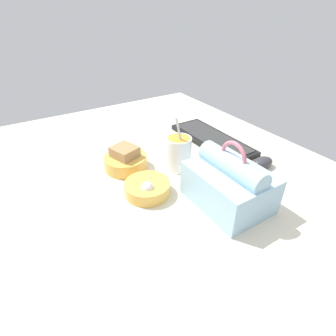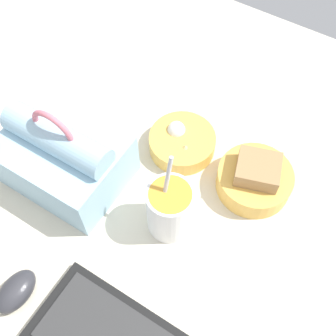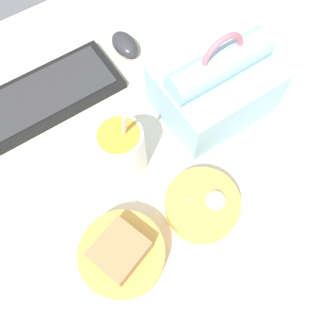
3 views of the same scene
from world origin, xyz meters
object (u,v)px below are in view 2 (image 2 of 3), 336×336
lunch_bag (64,157)px  bento_bowl_snacks (182,142)px  soup_cup (168,208)px  bento_bowl_sandwich (255,178)px  computer_mouse (16,291)px

lunch_bag → bento_bowl_snacks: size_ratio=1.63×
soup_cup → bento_bowl_snacks: size_ratio=1.42×
bento_bowl_sandwich → computer_mouse: bearing=58.5°
lunch_bag → bento_bowl_sandwich: bearing=-152.4°
bento_bowl_snacks → computer_mouse: bento_bowl_snacks is taller
lunch_bag → bento_bowl_snacks: (-15.09, -16.61, -4.27)cm
soup_cup → bento_bowl_snacks: soup_cup is taller
soup_cup → computer_mouse: soup_cup is taller
lunch_bag → computer_mouse: bearing=107.7°
bento_bowl_sandwich → bento_bowl_snacks: bento_bowl_sandwich is taller
bento_bowl_sandwich → soup_cup: bearing=56.5°
lunch_bag → bento_bowl_sandwich: 35.07cm
soup_cup → bento_bowl_snacks: 16.74cm
lunch_bag → soup_cup: same height
bento_bowl_snacks → computer_mouse: 39.91cm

